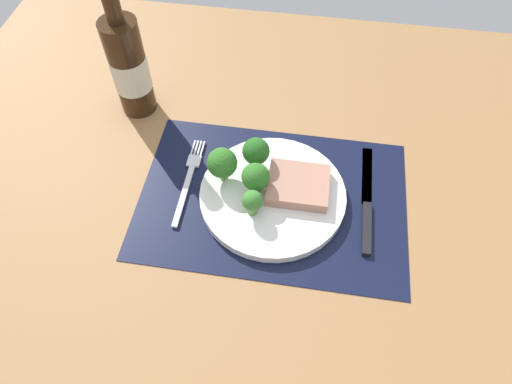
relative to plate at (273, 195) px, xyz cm
name	(u,v)px	position (x,y,z in cm)	size (l,w,h in cm)	color
ground_plane	(272,204)	(0.00, 0.00, -2.60)	(140.00, 110.00, 3.00)	#996D42
placemat	(272,198)	(0.00, 0.00, -0.95)	(46.01, 31.38, 0.30)	black
plate	(273,195)	(0.00, 0.00, 0.00)	(25.14, 25.14, 1.60)	white
steak	(298,185)	(4.14, 1.45, 1.86)	(10.38, 8.84, 2.12)	tan
broccoli_back_left	(222,163)	(-8.97, 1.89, 4.83)	(5.19, 5.19, 6.69)	#6B994C
broccoli_near_steak	(256,152)	(-3.72, 5.23, 4.81)	(4.72, 4.72, 6.54)	#5B8942
broccoli_center	(256,175)	(-2.99, 0.44, 4.54)	(4.69, 4.69, 6.23)	#6B994C
broccoli_near_fork	(252,201)	(-2.82, -4.43, 3.96)	(3.43, 3.43, 5.15)	#5B8942
fork	(188,180)	(-15.33, 1.42, -0.55)	(2.40, 19.20, 0.50)	silver
knife	(367,206)	(16.22, 0.53, -0.50)	(1.80, 23.00, 0.80)	black
wine_bottle	(129,66)	(-29.54, 18.48, 9.22)	(6.98, 6.98, 28.30)	#331E0F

